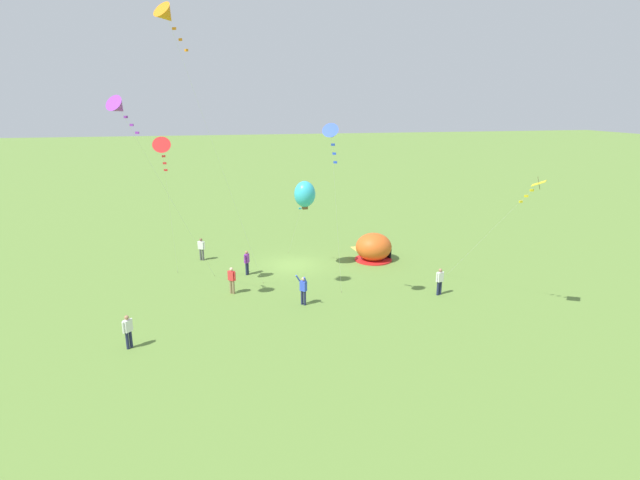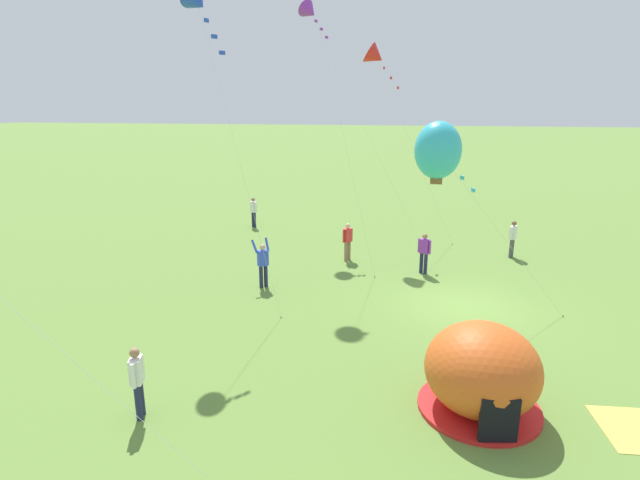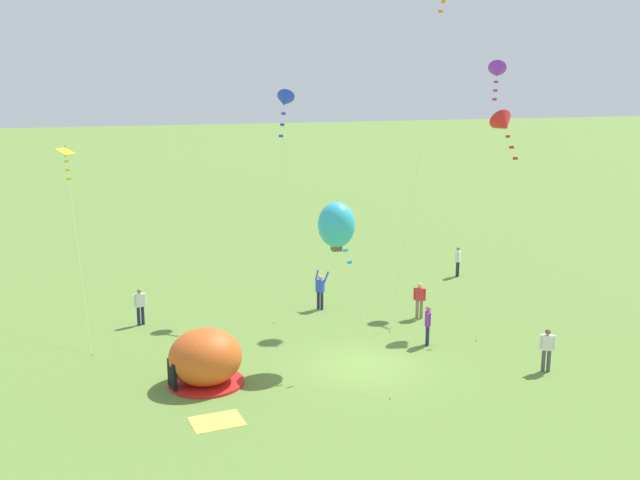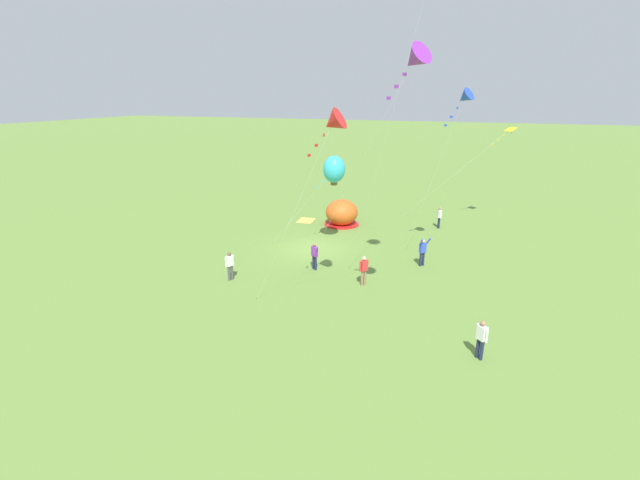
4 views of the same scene
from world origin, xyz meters
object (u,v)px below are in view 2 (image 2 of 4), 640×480
at_px(person_with_toddler, 348,240).
at_px(kite_cyan, 438,151).
at_px(popup_tent, 482,371).
at_px(person_flying_kite, 263,262).
at_px(person_near_tent, 424,251).
at_px(kite_blue, 197,2).
at_px(kite_purple, 310,12).
at_px(person_strolling, 137,379).
at_px(person_watching_sky, 253,211).
at_px(person_far_back, 513,237).
at_px(kite_red, 376,56).

bearing_deg(person_with_toddler, kite_cyan, -146.57).
height_order(popup_tent, person_flying_kite, popup_tent).
bearing_deg(person_near_tent, kite_blue, 118.51).
distance_m(kite_purple, kite_cyan, 13.55).
bearing_deg(person_near_tent, kite_purple, 44.12).
bearing_deg(kite_cyan, person_strolling, 137.97).
xyz_separation_m(person_strolling, kite_blue, (7.24, 1.21, 9.03)).
height_order(popup_tent, kite_cyan, kite_cyan).
bearing_deg(person_watching_sky, person_flying_kite, -159.62).
xyz_separation_m(person_near_tent, kite_purple, (6.34, 6.14, 10.36)).
height_order(person_with_toddler, person_far_back, same).
xyz_separation_m(person_watching_sky, person_near_tent, (-6.45, -9.54, 0.00)).
distance_m(person_near_tent, kite_cyan, 6.12).
xyz_separation_m(person_strolling, kite_purple, (17.69, -0.21, 10.36)).
distance_m(popup_tent, kite_red, 16.88).
bearing_deg(kite_cyan, person_with_toddler, 33.43).
height_order(kite_purple, kite_blue, kite_purple).
relative_size(person_far_back, kite_purple, 0.14).
distance_m(person_flying_kite, person_near_tent, 6.72).
relative_size(person_with_toddler, person_strolling, 1.00).
bearing_deg(person_far_back, person_with_toddler, 104.44).
relative_size(person_near_tent, kite_red, 0.18).
bearing_deg(person_with_toddler, kite_purple, 28.32).
bearing_deg(kite_purple, kite_blue, 172.21).
bearing_deg(kite_purple, kite_cyan, -149.01).
bearing_deg(person_strolling, person_near_tent, -29.24).
relative_size(kite_purple, kite_blue, 1.13).
height_order(person_watching_sky, kite_purple, kite_purple).
relative_size(popup_tent, person_strolling, 1.63).
xyz_separation_m(popup_tent, kite_red, (14.34, 3.86, 8.03)).
bearing_deg(popup_tent, person_watching_sky, 33.85).
bearing_deg(kite_blue, kite_cyan, -90.19).
xyz_separation_m(person_with_toddler, kite_blue, (-5.31, 4.20, 9.03)).
xyz_separation_m(person_strolling, kite_red, (16.10, -3.72, 8.07)).
xyz_separation_m(popup_tent, person_flying_kite, (6.77, 7.32, 0.00)).
bearing_deg(person_strolling, kite_purple, -0.70).
xyz_separation_m(kite_cyan, kite_blue, (0.03, 7.72, 4.52)).
height_order(person_flying_kite, person_watching_sky, person_flying_kite).
xyz_separation_m(person_flying_kite, person_near_tent, (2.82, -6.10, -0.03)).
bearing_deg(person_far_back, kite_blue, 121.88).
distance_m(popup_tent, person_near_tent, 9.67).
distance_m(person_flying_kite, kite_red, 11.56).
distance_m(popup_tent, person_far_back, 12.99).
relative_size(popup_tent, person_far_back, 1.63).
distance_m(person_strolling, person_far_back, 17.79).
relative_size(person_flying_kite, person_far_back, 1.10).
relative_size(person_near_tent, person_far_back, 1.00).
bearing_deg(person_watching_sky, popup_tent, -146.15).
relative_size(person_far_back, kite_cyan, 0.27).
bearing_deg(kite_blue, popup_tent, -121.93).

